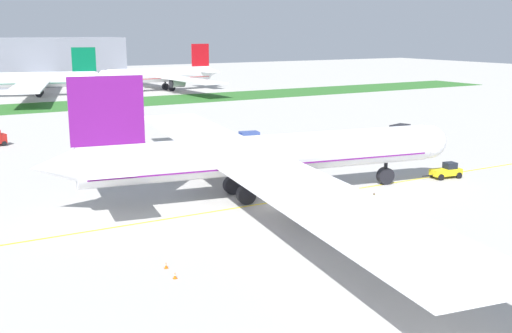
{
  "coord_description": "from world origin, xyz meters",
  "views": [
    {
      "loc": [
        -38.43,
        -62.25,
        20.93
      ],
      "look_at": [
        1.71,
        6.73,
        3.44
      ],
      "focal_mm": 43.87,
      "sensor_mm": 36.0,
      "label": 1
    }
  ],
  "objects_px": {
    "parked_airliner_far_right": "(30,80)",
    "parked_airliner_far_outer": "(162,75)",
    "traffic_cone_port_wing": "(175,275)",
    "service_truck_fuel_bowser": "(247,139)",
    "airliner_foreground": "(260,156)",
    "pushback_tug": "(447,171)",
    "service_truck_baggage_loader": "(398,131)",
    "ground_crew_wingwalker_port": "(374,198)",
    "traffic_cone_near_nose": "(166,265)"
  },
  "relations": [
    {
      "from": "service_truck_baggage_loader",
      "to": "service_truck_fuel_bowser",
      "type": "xyz_separation_m",
      "value": [
        -30.63,
        6.63,
        0.08
      ]
    },
    {
      "from": "service_truck_baggage_loader",
      "to": "service_truck_fuel_bowser",
      "type": "height_order",
      "value": "service_truck_fuel_bowser"
    },
    {
      "from": "airliner_foreground",
      "to": "service_truck_fuel_bowser",
      "type": "bearing_deg",
      "value": 63.41
    },
    {
      "from": "airliner_foreground",
      "to": "service_truck_fuel_bowser",
      "type": "distance_m",
      "value": 35.32
    },
    {
      "from": "pushback_tug",
      "to": "traffic_cone_near_nose",
      "type": "xyz_separation_m",
      "value": [
        -48.36,
        -12.38,
        -0.74
      ]
    },
    {
      "from": "pushback_tug",
      "to": "service_truck_fuel_bowser",
      "type": "bearing_deg",
      "value": 109.7
    },
    {
      "from": "traffic_cone_near_nose",
      "to": "parked_airliner_far_outer",
      "type": "bearing_deg",
      "value": 68.23
    },
    {
      "from": "parked_airliner_far_right",
      "to": "parked_airliner_far_outer",
      "type": "bearing_deg",
      "value": -3.59
    },
    {
      "from": "ground_crew_wingwalker_port",
      "to": "parked_airliner_far_outer",
      "type": "height_order",
      "value": "parked_airliner_far_outer"
    },
    {
      "from": "traffic_cone_port_wing",
      "to": "service_truck_fuel_bowser",
      "type": "height_order",
      "value": "service_truck_fuel_bowser"
    },
    {
      "from": "pushback_tug",
      "to": "service_truck_baggage_loader",
      "type": "distance_m",
      "value": 34.29
    },
    {
      "from": "pushback_tug",
      "to": "ground_crew_wingwalker_port",
      "type": "relative_size",
      "value": 3.71
    },
    {
      "from": "parked_airliner_far_right",
      "to": "parked_airliner_far_outer",
      "type": "relative_size",
      "value": 1.09
    },
    {
      "from": "pushback_tug",
      "to": "service_truck_baggage_loader",
      "type": "bearing_deg",
      "value": 58.82
    },
    {
      "from": "pushback_tug",
      "to": "ground_crew_wingwalker_port",
      "type": "bearing_deg",
      "value": -161.56
    },
    {
      "from": "traffic_cone_near_nose",
      "to": "ground_crew_wingwalker_port",
      "type": "bearing_deg",
      "value": 11.61
    },
    {
      "from": "service_truck_fuel_bowser",
      "to": "parked_airliner_far_outer",
      "type": "height_order",
      "value": "parked_airliner_far_outer"
    },
    {
      "from": "service_truck_baggage_loader",
      "to": "parked_airliner_far_right",
      "type": "relative_size",
      "value": 0.08
    },
    {
      "from": "traffic_cone_near_nose",
      "to": "service_truck_fuel_bowser",
      "type": "bearing_deg",
      "value": 53.72
    },
    {
      "from": "ground_crew_wingwalker_port",
      "to": "traffic_cone_port_wing",
      "type": "xyz_separation_m",
      "value": [
        -29.54,
        -8.62,
        -0.76
      ]
    },
    {
      "from": "pushback_tug",
      "to": "service_truck_baggage_loader",
      "type": "relative_size",
      "value": 1.05
    },
    {
      "from": "service_truck_fuel_bowser",
      "to": "parked_airliner_far_right",
      "type": "bearing_deg",
      "value": 98.49
    },
    {
      "from": "traffic_cone_near_nose",
      "to": "parked_airliner_far_outer",
      "type": "xyz_separation_m",
      "value": [
        62.54,
        156.6,
        5.15
      ]
    },
    {
      "from": "pushback_tug",
      "to": "parked_airliner_far_right",
      "type": "bearing_deg",
      "value": 101.33
    },
    {
      "from": "ground_crew_wingwalker_port",
      "to": "parked_airliner_far_right",
      "type": "height_order",
      "value": "parked_airliner_far_right"
    },
    {
      "from": "airliner_foreground",
      "to": "parked_airliner_far_right",
      "type": "bearing_deg",
      "value": 90.35
    },
    {
      "from": "pushback_tug",
      "to": "traffic_cone_near_nose",
      "type": "relative_size",
      "value": 10.95
    },
    {
      "from": "traffic_cone_port_wing",
      "to": "parked_airliner_far_right",
      "type": "distance_m",
      "value": 163.14
    },
    {
      "from": "airliner_foreground",
      "to": "parked_airliner_far_outer",
      "type": "height_order",
      "value": "parked_airliner_far_outer"
    },
    {
      "from": "traffic_cone_near_nose",
      "to": "service_truck_fuel_bowser",
      "type": "relative_size",
      "value": 0.12
    },
    {
      "from": "traffic_cone_port_wing",
      "to": "parked_airliner_far_right",
      "type": "height_order",
      "value": "parked_airliner_far_right"
    },
    {
      "from": "parked_airliner_far_outer",
      "to": "service_truck_baggage_loader",
      "type": "bearing_deg",
      "value": -88.22
    },
    {
      "from": "pushback_tug",
      "to": "parked_airliner_far_outer",
      "type": "distance_m",
      "value": 144.99
    },
    {
      "from": "parked_airliner_far_right",
      "to": "traffic_cone_near_nose",
      "type": "bearing_deg",
      "value": -96.77
    },
    {
      "from": "ground_crew_wingwalker_port",
      "to": "parked_airliner_far_right",
      "type": "distance_m",
      "value": 153.73
    },
    {
      "from": "pushback_tug",
      "to": "traffic_cone_near_nose",
      "type": "height_order",
      "value": "pushback_tug"
    },
    {
      "from": "pushback_tug",
      "to": "parked_airliner_far_outer",
      "type": "height_order",
      "value": "parked_airliner_far_outer"
    },
    {
      "from": "parked_airliner_far_right",
      "to": "traffic_cone_port_wing",
      "type": "bearing_deg",
      "value": -96.74
    },
    {
      "from": "traffic_cone_port_wing",
      "to": "service_truck_baggage_loader",
      "type": "height_order",
      "value": "service_truck_baggage_loader"
    },
    {
      "from": "ground_crew_wingwalker_port",
      "to": "airliner_foreground",
      "type": "bearing_deg",
      "value": 131.1
    },
    {
      "from": "ground_crew_wingwalker_port",
      "to": "pushback_tug",
      "type": "bearing_deg",
      "value": 18.44
    },
    {
      "from": "airliner_foreground",
      "to": "traffic_cone_near_nose",
      "type": "relative_size",
      "value": 154.42
    },
    {
      "from": "parked_airliner_far_right",
      "to": "ground_crew_wingwalker_port",
      "type": "bearing_deg",
      "value": -86.12
    },
    {
      "from": "airliner_foreground",
      "to": "pushback_tug",
      "type": "bearing_deg",
      "value": -9.08
    },
    {
      "from": "pushback_tug",
      "to": "service_truck_fuel_bowser",
      "type": "height_order",
      "value": "service_truck_fuel_bowser"
    },
    {
      "from": "ground_crew_wingwalker_port",
      "to": "service_truck_fuel_bowser",
      "type": "relative_size",
      "value": 0.35
    },
    {
      "from": "service_truck_baggage_loader",
      "to": "parked_airliner_far_outer",
      "type": "bearing_deg",
      "value": 91.78
    },
    {
      "from": "traffic_cone_near_nose",
      "to": "parked_airliner_far_outer",
      "type": "distance_m",
      "value": 168.71
    },
    {
      "from": "pushback_tug",
      "to": "traffic_cone_port_wing",
      "type": "distance_m",
      "value": 50.86
    },
    {
      "from": "traffic_cone_near_nose",
      "to": "pushback_tug",
      "type": "bearing_deg",
      "value": 14.36
    }
  ]
}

